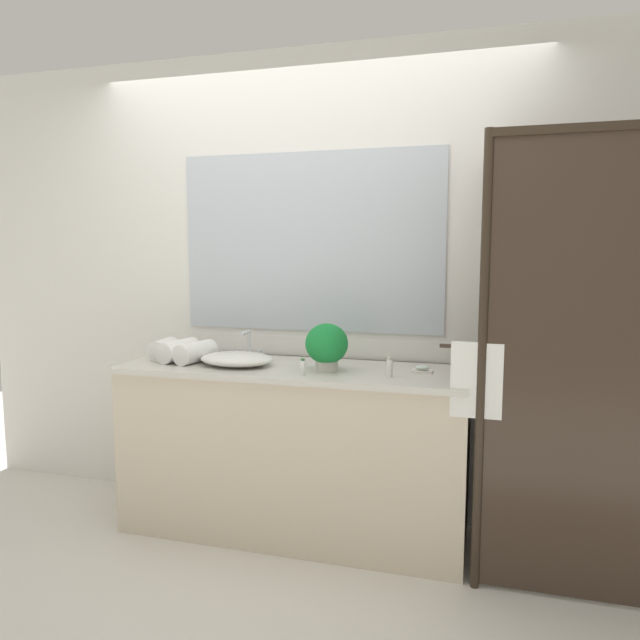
{
  "coord_description": "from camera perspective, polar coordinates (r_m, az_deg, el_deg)",
  "views": [
    {
      "loc": [
        0.96,
        -2.84,
        1.5
      ],
      "look_at": [
        0.15,
        0.0,
        1.15
      ],
      "focal_mm": 32.9,
      "sensor_mm": 36.0,
      "label": 1
    }
  ],
  "objects": [
    {
      "name": "ground_plane",
      "position": [
        3.35,
        -2.62,
        -19.82
      ],
      "size": [
        8.0,
        8.0,
        0.0
      ],
      "primitive_type": "plane",
      "color": "silver"
    },
    {
      "name": "wall_back_with_mirror",
      "position": [
        3.33,
        -0.85,
        3.44
      ],
      "size": [
        4.4,
        0.06,
        2.6
      ],
      "color": "silver",
      "rests_on": "ground_plane"
    },
    {
      "name": "vanity_cabinet",
      "position": [
        3.18,
        -2.61,
        -12.48
      ],
      "size": [
        1.8,
        0.58,
        0.9
      ],
      "color": "beige",
      "rests_on": "ground_plane"
    },
    {
      "name": "shower_enclosure",
      "position": [
        2.71,
        22.38,
        -3.87
      ],
      "size": [
        1.2,
        0.59,
        2.0
      ],
      "color": "#2D2319",
      "rests_on": "ground_plane"
    },
    {
      "name": "sink_basin",
      "position": [
        3.11,
        -8.1,
        -3.77
      ],
      "size": [
        0.4,
        0.29,
        0.07
      ],
      "primitive_type": "ellipsoid",
      "color": "white",
      "rests_on": "vanity_cabinet"
    },
    {
      "name": "faucet",
      "position": [
        3.26,
        -6.92,
        -2.96
      ],
      "size": [
        0.17,
        0.12,
        0.17
      ],
      "color": "silver",
      "rests_on": "vanity_cabinet"
    },
    {
      "name": "potted_plant",
      "position": [
        2.93,
        0.65,
        -2.46
      ],
      "size": [
        0.21,
        0.21,
        0.24
      ],
      "color": "beige",
      "rests_on": "vanity_cabinet"
    },
    {
      "name": "soap_dish",
      "position": [
        2.96,
        9.93,
        -4.78
      ],
      "size": [
        0.1,
        0.07,
        0.04
      ],
      "color": "silver",
      "rests_on": "vanity_cabinet"
    },
    {
      "name": "amenity_bottle_body_wash",
      "position": [
        2.83,
        -1.69,
        -4.64
      ],
      "size": [
        0.02,
        0.02,
        0.08
      ],
      "color": "white",
      "rests_on": "vanity_cabinet"
    },
    {
      "name": "amenity_bottle_conditioner",
      "position": [
        2.82,
        6.79,
        -4.61
      ],
      "size": [
        0.03,
        0.03,
        0.1
      ],
      "color": "white",
      "rests_on": "vanity_cabinet"
    },
    {
      "name": "rolled_towel_near_edge",
      "position": [
        3.38,
        -14.97,
        -2.74
      ],
      "size": [
        0.13,
        0.2,
        0.11
      ],
      "primitive_type": "cylinder",
      "rotation": [
        1.57,
        0.0,
        0.08
      ],
      "color": "white",
      "rests_on": "vanity_cabinet"
    },
    {
      "name": "rolled_towel_middle",
      "position": [
        3.29,
        -13.62,
        -2.89
      ],
      "size": [
        0.17,
        0.26,
        0.12
      ],
      "primitive_type": "cylinder",
      "rotation": [
        1.57,
        0.0,
        -0.22
      ],
      "color": "white",
      "rests_on": "vanity_cabinet"
    },
    {
      "name": "rolled_towel_far_edge",
      "position": [
        3.23,
        -12.0,
        -3.08
      ],
      "size": [
        0.16,
        0.27,
        0.11
      ],
      "primitive_type": "cylinder",
      "rotation": [
        1.57,
        0.0,
        -0.21
      ],
      "color": "white",
      "rests_on": "vanity_cabinet"
    }
  ]
}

